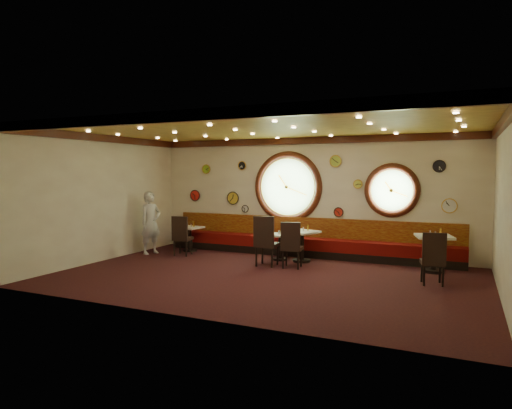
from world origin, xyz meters
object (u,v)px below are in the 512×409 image
condiment_c_pepper (303,229)px  condiment_a_bottle (194,224)px  condiment_b_salt (279,232)px  chair_d (433,255)px  condiment_b_bottle (283,231)px  table_a (190,236)px  table_b (280,244)px  chair_c (291,242)px  condiment_a_pepper (191,225)px  table_d (434,249)px  chair_b (265,238)px  waiter (151,223)px  table_c (302,242)px  condiment_d_bottle (440,231)px  chair_a (181,233)px  condiment_d_salt (430,233)px  condiment_a_salt (188,225)px  condiment_b_pepper (280,232)px  condiment_c_bottle (308,228)px  condiment_d_pepper (435,234)px

condiment_c_pepper → condiment_a_bottle: bearing=175.6°
condiment_b_salt → chair_d: bearing=-17.8°
condiment_b_bottle → table_a: bearing=178.1°
table_b → chair_c: chair_c is taller
table_b → condiment_a_pepper: (-2.82, 0.19, 0.32)m
table_d → chair_d: (0.07, -1.31, 0.08)m
chair_b → waiter: bearing=173.3°
chair_b → condiment_a_pepper: size_ratio=8.01×
table_c → condiment_d_bottle: bearing=3.6°
chair_a → condiment_d_salt: 6.29m
chair_a → condiment_b_bottle: size_ratio=4.35×
table_c → condiment_b_salt: bearing=-179.2°
table_d → condiment_d_bottle: bearing=42.3°
chair_a → condiment_a_salt: chair_a is taller
table_c → condiment_c_pepper: condiment_c_pepper is taller
chair_d → condiment_a_bottle: bearing=155.6°
table_c → waiter: bearing=-171.3°
condiment_a_salt → condiment_b_pepper: 2.94m
chair_d → condiment_d_salt: (-0.16, 1.35, 0.28)m
condiment_b_pepper → condiment_b_bottle: condiment_b_bottle is taller
condiment_a_salt → table_a: bearing=-5.0°
chair_c → table_c: bearing=84.9°
condiment_d_salt → condiment_c_pepper: bearing=-176.8°
table_c → condiment_a_salt: (-3.50, 0.17, 0.26)m
table_a → condiment_c_bottle: 3.57m
chair_a → chair_c: 3.29m
condiment_c_pepper → condiment_b_salt: bearing=178.0°
condiment_b_salt → chair_b: bearing=-89.2°
table_a → condiment_a_bottle: (0.09, 0.07, 0.35)m
table_b → waiter: bearing=-170.2°
condiment_b_pepper → condiment_d_salt: bearing=3.0°
condiment_a_salt → condiment_c_pepper: bearing=-3.2°
condiment_c_pepper → waiter: waiter is taller
condiment_c_pepper → condiment_d_pepper: bearing=1.6°
condiment_a_bottle → condiment_c_bottle: condiment_c_bottle is taller
table_b → condiment_d_bottle: size_ratio=4.18×
table_a → condiment_b_salt: condiment_b_salt is taller
chair_d → condiment_c_pepper: size_ratio=6.42×
table_d → waiter: bearing=-174.3°
condiment_c_bottle → waiter: bearing=-170.0°
table_d → condiment_d_bottle: 0.43m
condiment_b_salt → condiment_d_pepper: size_ratio=0.98×
table_d → table_c: bearing=-178.3°
table_d → condiment_a_salt: (-6.60, 0.08, 0.23)m
condiment_d_salt → condiment_a_bottle: condiment_d_salt is taller
condiment_b_bottle → condiment_c_bottle: condiment_c_bottle is taller
table_d → condiment_c_pepper: size_ratio=9.02×
chair_c → condiment_c_bottle: 1.01m
condiment_b_pepper → table_d: bearing=2.2°
condiment_b_pepper → condiment_b_bottle: bearing=67.8°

